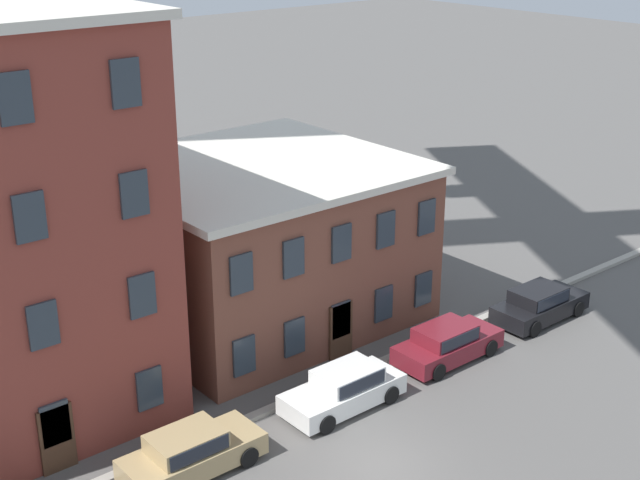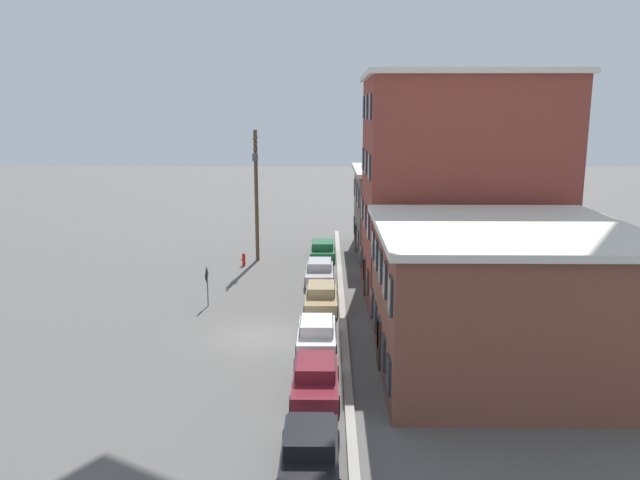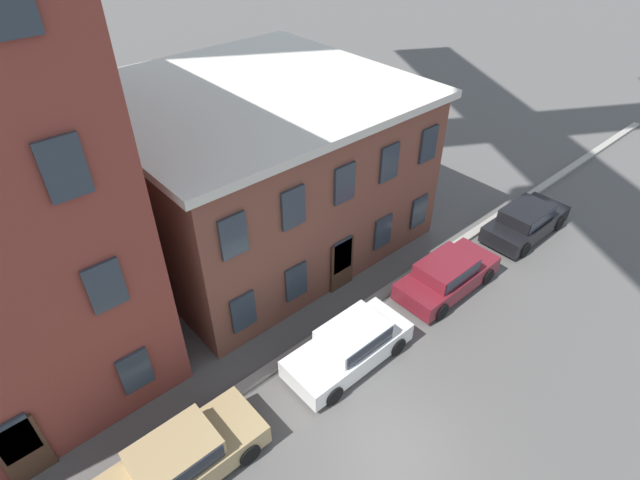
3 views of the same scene
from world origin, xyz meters
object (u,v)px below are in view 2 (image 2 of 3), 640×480
object	(u,v)px
car_maroon	(316,377)
car_black	(310,450)
car_silver	(320,271)
caution_sign	(207,280)
car_white	(317,333)
car_tan	(321,296)
utility_pole	(256,188)
car_green	(323,250)
fire_hydrant	(244,259)

from	to	relation	value
car_maroon	car_black	bearing A→B (deg)	-0.74
car_silver	caution_sign	world-z (taller)	caution_sign
car_maroon	car_white	bearing A→B (deg)	-179.55
car_tan	utility_pole	bearing A→B (deg)	-157.24
car_green	car_black	bearing A→B (deg)	-0.34
car_maroon	caution_sign	distance (m)	13.41
car_silver	car_white	xyz separation A→B (m)	(11.98, 0.01, 0.00)
car_maroon	car_black	world-z (taller)	same
car_silver	car_tan	bearing A→B (deg)	1.56
car_maroon	utility_pole	world-z (taller)	utility_pole
car_white	caution_sign	distance (m)	9.24
car_tan	car_maroon	xyz separation A→B (m)	(11.25, -0.11, 0.00)
caution_sign	utility_pole	world-z (taller)	utility_pole
car_silver	car_white	bearing A→B (deg)	0.07
car_green	utility_pole	bearing A→B (deg)	-84.53
car_black	fire_hydrant	world-z (taller)	car_black
utility_pole	fire_hydrant	size ratio (longest dim) A/B	10.33
car_green	car_white	bearing A→B (deg)	-0.44
car_green	car_silver	world-z (taller)	same
fire_hydrant	car_white	bearing A→B (deg)	19.32
car_green	car_silver	distance (m)	6.55
car_silver	utility_pole	bearing A→B (deg)	-141.26
car_black	fire_hydrant	xyz separation A→B (m)	(-27.01, -5.69, -0.27)
car_green	fire_hydrant	world-z (taller)	car_green
car_white	car_black	xyz separation A→B (m)	(10.70, -0.03, 0.00)
car_tan	caution_sign	size ratio (longest dim) A/B	1.84
car_green	car_black	world-z (taller)	same
car_tan	car_black	size ratio (longest dim) A/B	1.00
car_silver	car_black	world-z (taller)	same
car_silver	fire_hydrant	distance (m)	7.17
car_black	car_green	bearing A→B (deg)	179.66
car_green	caution_sign	world-z (taller)	caution_sign
utility_pole	car_white	bearing A→B (deg)	15.13
car_silver	fire_hydrant	world-z (taller)	car_silver
car_green	car_black	xyz separation A→B (m)	(29.22, -0.17, 0.00)
car_tan	car_maroon	size ratio (longest dim) A/B	1.00
car_white	car_maroon	size ratio (longest dim) A/B	1.00
car_black	utility_pole	xyz separation A→B (m)	(-28.74, -4.85, 4.81)
car_green	car_tan	xyz separation A→B (m)	(12.46, 0.01, 0.00)
car_tan	caution_sign	xyz separation A→B (m)	(-0.41, -6.69, 0.85)
car_white	caution_sign	size ratio (longest dim) A/B	1.84
car_maroon	car_black	distance (m)	5.51
car_black	car_tan	bearing A→B (deg)	179.39
car_silver	car_white	size ratio (longest dim) A/B	1.00
car_white	caution_sign	bearing A→B (deg)	-134.71
caution_sign	car_tan	bearing A→B (deg)	86.50
car_silver	car_maroon	world-z (taller)	same
car_white	car_black	size ratio (longest dim) A/B	1.00
utility_pole	fire_hydrant	bearing A→B (deg)	-26.00
car_white	car_tan	bearing A→B (deg)	178.61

